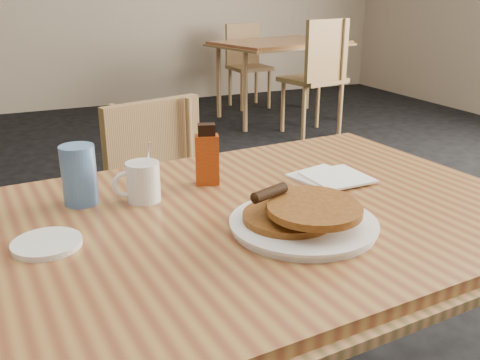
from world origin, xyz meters
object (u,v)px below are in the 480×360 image
syrup_bottle (207,157)px  blue_tumbler (79,175)px  chair_neighbor_far (246,58)px  pancake_plate (304,218)px  chair_main_far (163,201)px  neighbor_table (280,45)px  main_table (244,229)px  chair_neighbor_near (319,68)px  coffee_mug (142,181)px

syrup_bottle → blue_tumbler: size_ratio=1.13×
chair_neighbor_far → pancake_plate: chair_neighbor_far is taller
pancake_plate → chair_main_far: bearing=93.8°
neighbor_table → pancake_plate: pancake_plate is taller
blue_tumbler → syrup_bottle: bearing=0.3°
main_table → pancake_plate: (0.08, -0.12, 0.06)m
chair_main_far → chair_neighbor_near: (1.98, 2.11, 0.09)m
chair_neighbor_far → chair_neighbor_near: size_ratio=0.88×
main_table → chair_neighbor_far: size_ratio=1.64×
main_table → neighbor_table: 4.11m
neighbor_table → syrup_bottle: 3.93m
chair_neighbor_near → pancake_plate: chair_neighbor_near is taller
chair_main_far → syrup_bottle: (-0.03, -0.53, 0.32)m
syrup_bottle → chair_neighbor_far: bearing=81.1°
chair_main_far → syrup_bottle: 0.62m
chair_neighbor_near → pancake_plate: (-1.92, -2.97, 0.18)m
neighbor_table → chair_main_far: size_ratio=1.61×
chair_main_far → chair_neighbor_near: bearing=30.8°
main_table → neighbor_table: bearing=60.5°
chair_neighbor_far → syrup_bottle: syrup_bottle is taller
main_table → blue_tumbler: blue_tumbler is taller
chair_neighbor_near → syrup_bottle: bearing=-139.2°
neighbor_table → coffee_mug: size_ratio=9.27×
neighbor_table → chair_neighbor_near: (-0.02, -0.73, -0.12)m
chair_neighbor_far → syrup_bottle: (-2.00, -4.08, 0.31)m
neighbor_table → syrup_bottle: size_ratio=8.72×
neighbor_table → chair_main_far: chair_main_far is taller
chair_neighbor_far → blue_tumbler: size_ratio=6.25×
chair_neighbor_far → coffee_mug: size_ratio=5.89×
coffee_mug → syrup_bottle: size_ratio=0.94×
chair_main_far → blue_tumbler: blue_tumbler is taller
main_table → chair_neighbor_far: 4.74m
coffee_mug → syrup_bottle: 0.19m
chair_neighbor_near → coffee_mug: chair_neighbor_near is taller
neighbor_table → blue_tumbler: bearing=-124.8°
chair_neighbor_near → syrup_bottle: (-2.01, -2.64, 0.23)m
main_table → syrup_bottle: syrup_bottle is taller
chair_neighbor_near → coffee_mug: bearing=-141.1°
pancake_plate → coffee_mug: bearing=132.4°
chair_neighbor_far → pancake_plate: (-1.92, -4.42, 0.26)m
coffee_mug → blue_tumbler: coffee_mug is taller
neighbor_table → pancake_plate: bearing=-117.7°
neighbor_table → chair_neighbor_near: bearing=-91.6°
chair_neighbor_near → chair_neighbor_far: bearing=78.1°
main_table → pancake_plate: size_ratio=4.61×
pancake_plate → coffee_mug: size_ratio=2.09×
syrup_bottle → pancake_plate: bearing=-58.6°
neighbor_table → syrup_bottle: (-2.03, -3.36, 0.11)m
chair_neighbor_far → syrup_bottle: bearing=-118.5°
neighbor_table → chair_main_far: bearing=-125.2°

